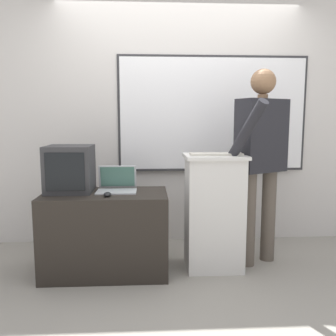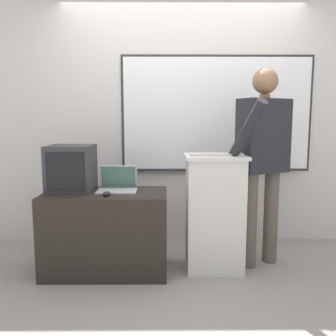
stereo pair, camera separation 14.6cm
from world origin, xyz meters
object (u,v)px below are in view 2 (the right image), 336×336
at_px(side_desk, 106,232).
at_px(person_presenter, 263,153).
at_px(laptop, 118,183).
at_px(crt_monitor, 71,168).
at_px(lectern_podium, 214,212).
at_px(computer_mouse_by_laptop, 107,194).
at_px(wireless_keyboard, 216,154).

distance_m(side_desk, person_presenter, 1.54).
bearing_deg(laptop, person_presenter, 1.37).
xyz_separation_m(laptop, crt_monitor, (-0.40, -0.02, 0.14)).
bearing_deg(side_desk, crt_monitor, 166.53).
height_order(lectern_podium, person_presenter, person_presenter).
relative_size(lectern_podium, side_desk, 0.97).
distance_m(laptop, computer_mouse_by_laptop, 0.25).
bearing_deg(crt_monitor, person_presenter, 1.88).
relative_size(side_desk, computer_mouse_by_laptop, 10.50).
bearing_deg(side_desk, person_presenter, 5.29).
relative_size(side_desk, person_presenter, 0.60).
bearing_deg(person_presenter, side_desk, 158.47).
height_order(side_desk, crt_monitor, crt_monitor).
relative_size(person_presenter, computer_mouse_by_laptop, 17.58).
relative_size(wireless_keyboard, computer_mouse_by_laptop, 4.44).
bearing_deg(laptop, wireless_keyboard, -6.54).
distance_m(lectern_podium, computer_mouse_by_laptop, 0.95).
height_order(wireless_keyboard, crt_monitor, crt_monitor).
xyz_separation_m(person_presenter, computer_mouse_by_laptop, (-1.34, -0.27, -0.31)).
xyz_separation_m(lectern_podium, laptop, (-0.85, 0.04, 0.25)).
bearing_deg(side_desk, computer_mouse_by_laptop, -75.65).
relative_size(laptop, computer_mouse_by_laptop, 3.40).
distance_m(laptop, crt_monitor, 0.42).
bearing_deg(lectern_podium, computer_mouse_by_laptop, -167.94).
relative_size(side_desk, wireless_keyboard, 2.37).
relative_size(lectern_podium, computer_mouse_by_laptop, 10.17).
relative_size(person_presenter, laptop, 5.17).
height_order(side_desk, computer_mouse_by_laptop, computer_mouse_by_laptop).
distance_m(side_desk, computer_mouse_by_laptop, 0.40).
bearing_deg(laptop, side_desk, -134.46).
xyz_separation_m(computer_mouse_by_laptop, crt_monitor, (-0.34, 0.21, 0.18)).
xyz_separation_m(lectern_podium, crt_monitor, (-1.25, 0.02, 0.39)).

